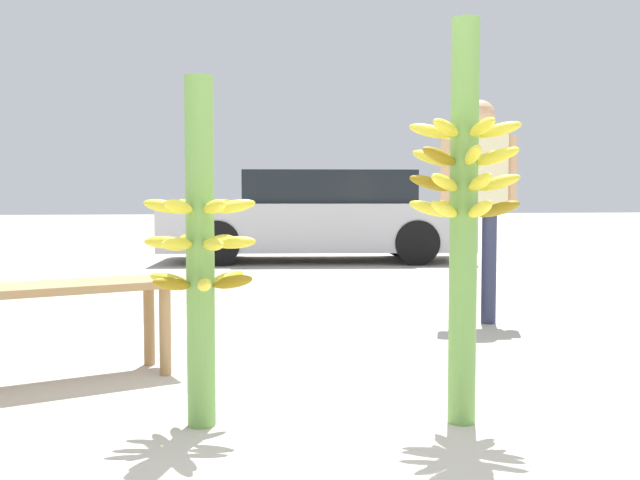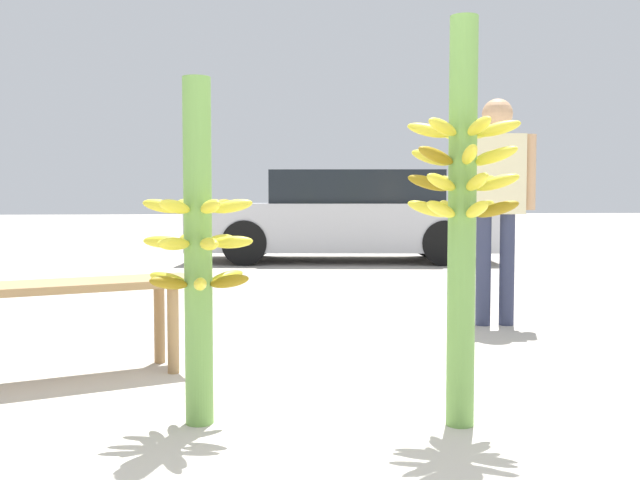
# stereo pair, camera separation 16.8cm
# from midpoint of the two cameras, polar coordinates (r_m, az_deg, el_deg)

# --- Properties ---
(ground_plane) EXTENTS (80.00, 80.00, 0.00)m
(ground_plane) POSITION_cam_midpoint_polar(r_m,az_deg,el_deg) (2.69, 0.81, -16.53)
(ground_plane) COLOR #B2AA9E
(banana_stalk_left) EXTENTS (0.45, 0.45, 1.40)m
(banana_stalk_left) POSITION_cam_midpoint_polar(r_m,az_deg,el_deg) (2.88, -11.22, -0.80)
(banana_stalk_left) COLOR #6B9E47
(banana_stalk_left) RESTS_ON ground_plane
(banana_stalk_center) EXTENTS (0.44, 0.45, 1.63)m
(banana_stalk_center) POSITION_cam_midpoint_polar(r_m,az_deg,el_deg) (2.90, 9.81, 2.71)
(banana_stalk_center) COLOR #6B9E47
(banana_stalk_center) RESTS_ON ground_plane
(vendor_person) EXTENTS (0.57, 0.22, 1.62)m
(vendor_person) POSITION_cam_midpoint_polar(r_m,az_deg,el_deg) (5.28, 11.68, 3.99)
(vendor_person) COLOR #2D334C
(vendor_person) RESTS_ON ground_plane
(market_bench) EXTENTS (1.60, 0.90, 0.49)m
(market_bench) POSITION_cam_midpoint_polar(r_m,az_deg,el_deg) (3.78, -23.60, -4.45)
(market_bench) COLOR #99754C
(market_bench) RESTS_ON ground_plane
(parked_car) EXTENTS (4.59, 2.29, 1.31)m
(parked_car) POSITION_cam_midpoint_polar(r_m,az_deg,el_deg) (10.49, -0.56, 1.83)
(parked_car) COLOR #B7B7BC
(parked_car) RESTS_ON ground_plane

